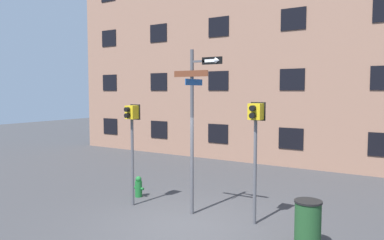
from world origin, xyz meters
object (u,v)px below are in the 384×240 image
Objects in this scene: pedestrian_signal_left at (132,128)px; pedestrian_signal_right at (255,130)px; trash_bin at (308,224)px; fire_hydrant at (139,187)px; street_sign_pole at (194,118)px.

pedestrian_signal_right reaches higher than pedestrian_signal_left.
fire_hydrant is at bearing 169.31° from trash_bin.
trash_bin is (4.90, -0.27, -1.67)m from pedestrian_signal_left.
pedestrian_signal_right is 4.65× the size of fire_hydrant.
fire_hydrant is at bearing 168.31° from street_sign_pole.
pedestrian_signal_left is at bearing -171.99° from street_sign_pole.
trash_bin is (3.04, -0.53, -2.01)m from street_sign_pole.
street_sign_pole is at bearing -11.69° from fire_hydrant.
trash_bin is at bearing -25.86° from pedestrian_signal_right.
pedestrian_signal_left is 5.18m from trash_bin.
street_sign_pole is at bearing 8.01° from pedestrian_signal_left.
pedestrian_signal_left is 3.48m from pedestrian_signal_right.
street_sign_pole reaches higher than pedestrian_signal_right.
fire_hydrant is (-2.27, 0.47, -2.20)m from street_sign_pole.
street_sign_pole is 1.91m from pedestrian_signal_left.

